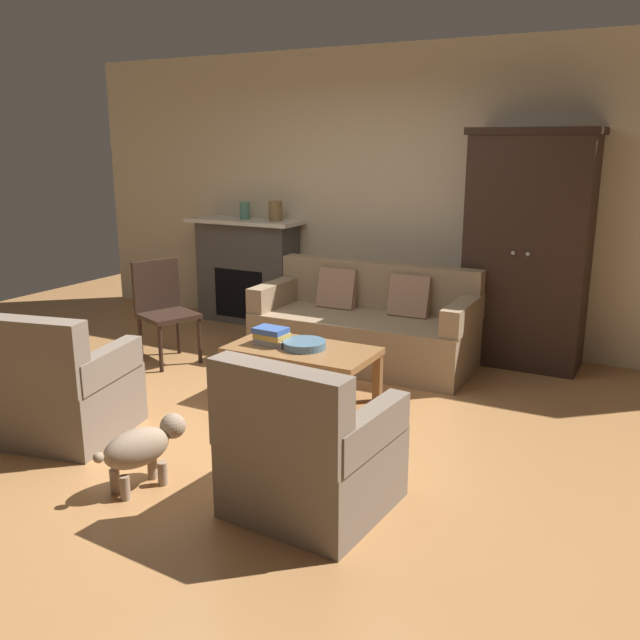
% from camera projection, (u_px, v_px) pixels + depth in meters
% --- Properties ---
extents(ground_plane, '(9.60, 9.60, 0.00)m').
position_uv_depth(ground_plane, '(250.00, 420.00, 4.85)').
color(ground_plane, '#B27A47').
extents(back_wall, '(7.20, 0.10, 2.80)m').
position_uv_depth(back_wall, '(392.00, 196.00, 6.68)').
color(back_wall, beige).
rests_on(back_wall, ground).
extents(fireplace, '(1.26, 0.48, 1.12)m').
position_uv_depth(fireplace, '(247.00, 270.00, 7.38)').
color(fireplace, '#4C4947').
rests_on(fireplace, ground).
extents(armoire, '(1.06, 0.57, 2.03)m').
position_uv_depth(armoire, '(528.00, 250.00, 5.85)').
color(armoire, black).
rests_on(armoire, ground).
extents(couch, '(1.94, 0.89, 0.86)m').
position_uv_depth(couch, '(366.00, 328.00, 6.06)').
color(couch, '#937A5B').
rests_on(couch, ground).
extents(coffee_table, '(1.10, 0.60, 0.42)m').
position_uv_depth(coffee_table, '(302.00, 355.00, 5.13)').
color(coffee_table, olive).
rests_on(coffee_table, ground).
extents(fruit_bowl, '(0.32, 0.32, 0.06)m').
position_uv_depth(fruit_bowl, '(304.00, 345.00, 5.09)').
color(fruit_bowl, slate).
rests_on(fruit_bowl, coffee_table).
extents(book_stack, '(0.26, 0.19, 0.13)m').
position_uv_depth(book_stack, '(272.00, 336.00, 5.18)').
color(book_stack, gray).
rests_on(book_stack, coffee_table).
extents(mantel_vase_jade, '(0.11, 0.11, 0.18)m').
position_uv_depth(mantel_vase_jade, '(245.00, 210.00, 7.20)').
color(mantel_vase_jade, slate).
rests_on(mantel_vase_jade, fireplace).
extents(mantel_vase_bronze, '(0.14, 0.14, 0.20)m').
position_uv_depth(mantel_vase_bronze, '(276.00, 211.00, 7.02)').
color(mantel_vase_bronze, olive).
rests_on(mantel_vase_bronze, fireplace).
extents(armchair_near_left, '(0.91, 0.91, 0.88)m').
position_uv_depth(armchair_near_left, '(61.00, 392.00, 4.50)').
color(armchair_near_left, '#756656').
rests_on(armchair_near_left, ground).
extents(armchair_near_right, '(0.83, 0.82, 0.88)m').
position_uv_depth(armchair_near_right, '(308.00, 456.00, 3.59)').
color(armchair_near_right, '#756656').
rests_on(armchair_near_right, ground).
extents(side_chair_wooden, '(0.57, 0.57, 0.90)m').
position_uv_depth(side_chair_wooden, '(163.00, 305.00, 6.06)').
color(side_chair_wooden, black).
rests_on(side_chair_wooden, ground).
extents(dog, '(0.31, 0.55, 0.39)m').
position_uv_depth(dog, '(142.00, 447.00, 3.85)').
color(dog, gray).
rests_on(dog, ground).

